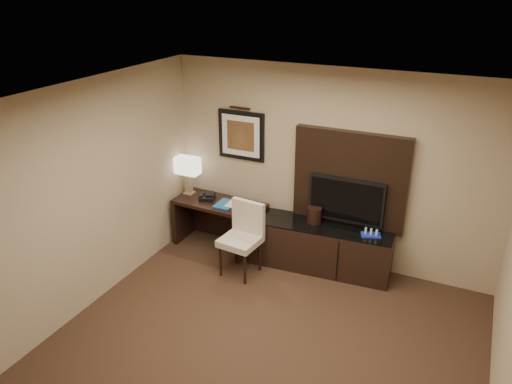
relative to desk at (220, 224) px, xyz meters
The scene contains 17 objects.
floor 2.65m from the desk, 55.10° to the right, with size 4.50×5.00×0.01m, color #362218.
ceiling 3.52m from the desk, 55.10° to the right, with size 4.50×5.00×0.01m, color silver.
wall_back 1.83m from the desk, 13.13° to the left, with size 4.50×0.01×2.70m, color tan.
wall_left 2.48m from the desk, 109.23° to the right, with size 0.01×5.00×2.70m, color tan.
desk is the anchor object (origin of this frame).
credenza 1.53m from the desk, ahead, with size 1.90×0.53×0.66m, color black.
tv_wall_panel 2.04m from the desk, ahead, with size 1.50×0.12×1.30m, color black.
tv 1.93m from the desk, ahead, with size 1.00×0.08×0.60m, color black.
artwork 1.35m from the desk, 58.63° to the left, with size 0.70×0.04×0.70m, color black.
picture_light 1.73m from the desk, 55.41° to the left, with size 0.04×0.04×0.30m, color #402314.
desk_chair 0.83m from the desk, 41.87° to the right, with size 0.48×0.55×1.00m, color beige, non-canonical shape.
table_lamp 0.88m from the desk, behind, with size 0.38×0.22×0.62m, color #97815E, non-canonical shape.
desk_phone 0.46m from the desk, behind, with size 0.21×0.19×0.11m, color black, non-canonical shape.
blue_folder 0.39m from the desk, 21.05° to the right, with size 0.25×0.34×0.02m, color #175595.
book 0.49m from the desk, 10.29° to the right, with size 0.17×0.02×0.23m, color #BDB394.
ice_bucket 1.47m from the desk, ahead, with size 0.19×0.19×0.22m, color black.
minibar_tray 2.22m from the desk, ahead, with size 0.25×0.15×0.09m, color #1B2FB0, non-canonical shape.
Camera 1 is at (1.76, -3.54, 3.72)m, focal length 35.00 mm.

